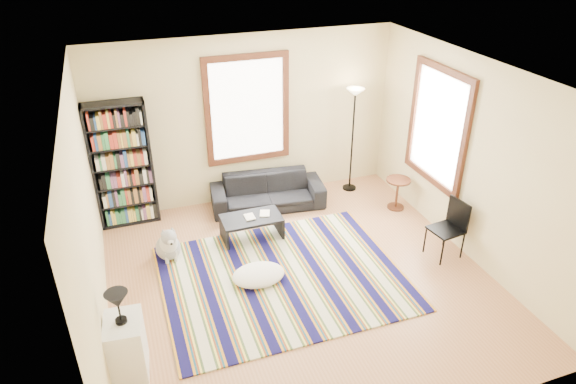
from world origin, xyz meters
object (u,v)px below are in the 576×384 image
object	(u,v)px
white_cabinet	(127,347)
folding_chair	(446,230)
bookshelf	(122,165)
floor_cushion	(258,275)
side_table	(397,194)
floor_lamp	(352,141)
coffee_table	(252,227)
dog	(167,241)
sofa	(268,192)

from	to	relation	value
white_cabinet	folding_chair	bearing A→B (deg)	14.56
bookshelf	folding_chair	xyz separation A→B (m)	(4.20, -2.47, -0.57)
bookshelf	floor_cushion	world-z (taller)	bookshelf
bookshelf	side_table	bearing A→B (deg)	-13.98
floor_cushion	floor_lamp	bearing A→B (deg)	40.68
coffee_table	side_table	world-z (taller)	side_table
white_cabinet	dog	distance (m)	2.10
folding_chair	sofa	bearing A→B (deg)	123.76
coffee_table	dog	bearing A→B (deg)	-175.86
bookshelf	white_cabinet	distance (m)	3.26
sofa	floor_lamp	xyz separation A→B (m)	(1.58, 0.10, 0.66)
bookshelf	floor_lamp	world-z (taller)	bookshelf
floor_lamp	side_table	bearing A→B (deg)	-63.65
floor_lamp	floor_cushion	bearing A→B (deg)	-139.32
coffee_table	floor_cushion	distance (m)	1.06
white_cabinet	bookshelf	bearing A→B (deg)	90.93
coffee_table	side_table	size ratio (longest dim) A/B	1.67
bookshelf	dog	bearing A→B (deg)	-70.09
bookshelf	coffee_table	size ratio (longest dim) A/B	2.22
bookshelf	floor_cushion	bearing A→B (deg)	-54.98
bookshelf	white_cabinet	bearing A→B (deg)	-94.57
white_cabinet	dog	world-z (taller)	white_cabinet
side_table	dog	bearing A→B (deg)	-177.82
side_table	bookshelf	bearing A→B (deg)	166.02
floor_lamp	folding_chair	xyz separation A→B (m)	(0.39, -2.30, -0.50)
sofa	folding_chair	bearing A→B (deg)	-41.38
coffee_table	folding_chair	bearing A→B (deg)	-28.78
side_table	white_cabinet	distance (m)	4.98
sofa	white_cabinet	world-z (taller)	white_cabinet
coffee_table	folding_chair	world-z (taller)	folding_chair
coffee_table	floor_cushion	xyz separation A→B (m)	(-0.21, -1.04, -0.09)
side_table	folding_chair	xyz separation A→B (m)	(-0.05, -1.42, 0.16)
bookshelf	coffee_table	world-z (taller)	bookshelf
sofa	coffee_table	size ratio (longest dim) A/B	2.08
coffee_table	sofa	bearing A→B (deg)	58.28
sofa	white_cabinet	bearing A→B (deg)	-123.56
sofa	side_table	distance (m)	2.16
sofa	floor_cushion	bearing A→B (deg)	-104.20
sofa	bookshelf	bearing A→B (deg)	179.98
side_table	floor_cushion	bearing A→B (deg)	-158.30
floor_cushion	white_cabinet	bearing A→B (deg)	-149.51
white_cabinet	floor_cushion	bearing A→B (deg)	35.99
sofa	folding_chair	xyz separation A→B (m)	(1.97, -2.20, 0.16)
coffee_table	folding_chair	xyz separation A→B (m)	(2.49, -1.37, 0.25)
folding_chair	white_cabinet	size ratio (longest dim) A/B	1.23
bookshelf	folding_chair	size ratio (longest dim) A/B	2.33
coffee_table	dog	xyz separation A→B (m)	(-1.27, -0.09, 0.10)
floor_cushion	sofa	bearing A→B (deg)	68.91
floor_lamp	white_cabinet	size ratio (longest dim) A/B	2.66
dog	coffee_table	bearing A→B (deg)	-0.56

